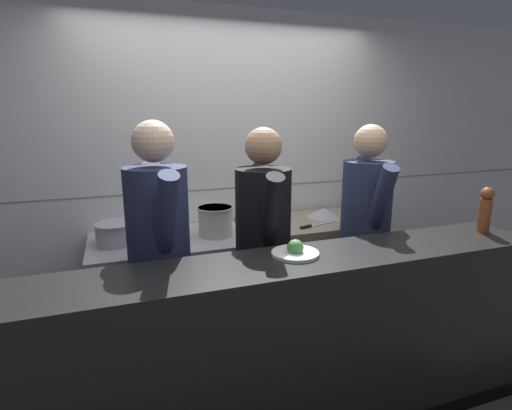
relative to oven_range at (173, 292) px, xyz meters
name	(u,v)px	position (x,y,z in m)	size (l,w,h in m)	color
ground_plane	(294,407)	(0.58, -0.95, -0.44)	(14.00, 14.00, 0.00)	#383333
wall_back_tiled	(230,170)	(0.58, 0.40, 0.86)	(8.00, 0.06, 2.60)	white
oven_range	(173,292)	(0.00, 0.00, 0.00)	(1.17, 0.71, 0.87)	#232326
prep_counter	(303,272)	(1.11, 0.00, 0.01)	(1.03, 0.65, 0.90)	gray
pass_counter	(299,348)	(0.53, -1.11, 0.08)	(2.91, 0.45, 1.05)	black
stock_pot	(114,233)	(-0.39, 0.00, 0.52)	(0.27, 0.27, 0.16)	#B7BABF
sauce_pot	(165,227)	(-0.04, -0.04, 0.54)	(0.35, 0.35, 0.20)	#B7BABF
braising_pot	(215,221)	(0.34, -0.04, 0.55)	(0.27, 0.27, 0.22)	beige
mixing_bowl_steel	(324,212)	(1.33, 0.07, 0.50)	(0.29, 0.29, 0.08)	#B7BABF
chefs_knife	(315,225)	(1.12, -0.16, 0.47)	(0.38, 0.15, 0.02)	#B7BABF
plated_dish_main	(295,251)	(0.52, -1.06, 0.63)	(0.25, 0.25, 0.09)	white
pepper_mill	(485,208)	(1.82, -1.08, 0.76)	(0.08, 0.08, 0.29)	brown
chef_head_cook	(160,256)	(-0.14, -0.63, 0.54)	(0.39, 0.77, 1.75)	black
chef_sous	(263,248)	(0.50, -0.64, 0.51)	(0.40, 0.75, 1.70)	black
chef_line	(365,232)	(1.30, -0.57, 0.51)	(0.41, 0.75, 1.71)	black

